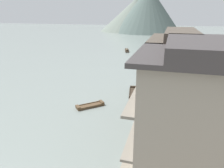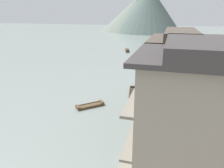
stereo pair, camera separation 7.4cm
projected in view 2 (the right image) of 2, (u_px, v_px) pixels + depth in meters
name	position (u px, v px, depth m)	size (l,w,h in m)	color
riverbank_right	(208.00, 80.00, 33.83)	(18.00, 110.00, 0.78)	gray
boat_moored_nearest	(143.00, 69.00, 40.75)	(1.12, 4.62, 0.82)	#33281E
boat_moored_second	(133.00, 93.00, 29.13)	(1.65, 4.35, 0.46)	#33281E
boat_moored_third	(150.00, 63.00, 46.65)	(1.97, 4.72, 0.47)	#232326
boat_moored_far	(90.00, 106.00, 25.08)	(3.18, 3.11, 0.41)	brown
boat_midriver_drifting	(127.00, 50.00, 62.20)	(2.39, 5.56, 0.73)	#33281E
house_waterfront_nearest	(190.00, 116.00, 12.14)	(6.92, 6.83, 8.74)	gray
house_waterfront_second	(176.00, 80.00, 18.69)	(5.42, 8.08, 8.74)	#75604C
house_waterfront_tall	(178.00, 70.00, 26.70)	(6.30, 8.28, 6.14)	gray
mooring_post_dock_mid	(142.00, 112.00, 21.28)	(0.20, 0.20, 0.76)	#473828
mooring_post_dock_far	(152.00, 82.00, 30.23)	(0.20, 0.20, 0.98)	#473828
hill_far_west	(149.00, 10.00, 119.91)	(39.16, 39.16, 25.81)	#4C5B56
hill_far_centre	(137.00, 15.00, 130.88)	(45.71, 45.71, 20.21)	slate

